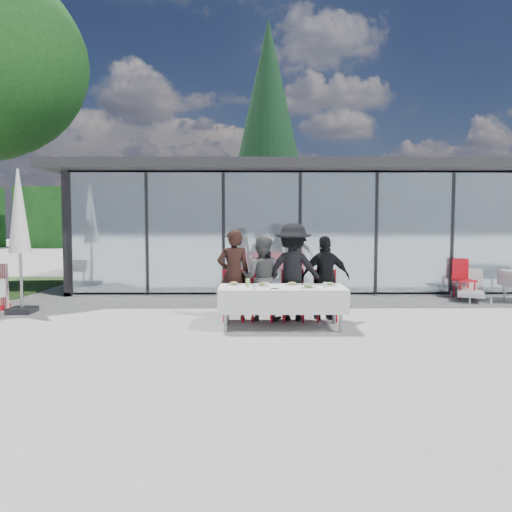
{
  "coord_description": "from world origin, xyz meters",
  "views": [
    {
      "loc": [
        -0.18,
        -8.66,
        1.92
      ],
      "look_at": [
        -0.11,
        1.2,
        1.23
      ],
      "focal_mm": 35.0,
      "sensor_mm": 36.0,
      "label": 1
    }
  ],
  "objects": [
    {
      "name": "plate_extra",
      "position": [
        0.8,
        0.02,
        0.78
      ],
      "size": [
        0.27,
        0.27,
        0.07
      ],
      "color": "silver",
      "rests_on": "dining_table"
    },
    {
      "name": "diner_d",
      "position": [
        1.24,
        0.97,
        0.82
      ],
      "size": [
        1.05,
        1.05,
        1.64
      ],
      "primitive_type": "imported",
      "rotation": [
        0.0,
        0.0,
        3.24
      ],
      "color": "black",
      "rests_on": "ground"
    },
    {
      "name": "juice_bottle",
      "position": [
        -0.27,
        0.16,
        0.83
      ],
      "size": [
        0.06,
        0.06,
        0.16
      ],
      "primitive_type": "cylinder",
      "color": "#8EB54B",
      "rests_on": "dining_table"
    },
    {
      "name": "diner_a",
      "position": [
        -0.55,
        0.97,
        0.88
      ],
      "size": [
        0.74,
        0.74,
        1.76
      ],
      "primitive_type": "imported",
      "rotation": [
        0.0,
        0.0,
        3.31
      ],
      "color": "black",
      "rests_on": "ground"
    },
    {
      "name": "drinking_glasses",
      "position": [
        0.35,
        0.01,
        0.8
      ],
      "size": [
        1.32,
        0.31,
        0.1
      ],
      "color": "silver",
      "rests_on": "dining_table"
    },
    {
      "name": "lounger",
      "position": [
        5.21,
        3.55,
        0.26
      ],
      "size": [
        1.05,
        1.46,
        0.72
      ],
      "color": "white",
      "rests_on": "ground"
    },
    {
      "name": "plate_c",
      "position": [
        0.55,
        0.37,
        0.78
      ],
      "size": [
        0.27,
        0.27,
        0.07
      ],
      "color": "silver",
      "rests_on": "dining_table"
    },
    {
      "name": "diner_b",
      "position": [
        0.0,
        0.97,
        0.81
      ],
      "size": [
        0.94,
        0.94,
        1.63
      ],
      "primitive_type": "imported",
      "rotation": [
        0.0,
        0.0,
        2.93
      ],
      "color": "#525252",
      "rests_on": "ground"
    },
    {
      "name": "spare_chair_a",
      "position": [
        5.09,
        3.73,
        0.54
      ],
      "size": [
        0.5,
        0.5,
        0.97
      ],
      "color": "red",
      "rests_on": "ground"
    },
    {
      "name": "plate_a",
      "position": [
        -0.52,
        0.42,
        0.78
      ],
      "size": [
        0.27,
        0.27,
        0.07
      ],
      "color": "silver",
      "rests_on": "dining_table"
    },
    {
      "name": "dining_table",
      "position": [
        0.35,
        0.22,
        0.54
      ],
      "size": [
        2.26,
        0.96,
        0.75
      ],
      "color": "silver",
      "rests_on": "ground"
    },
    {
      "name": "plate_b",
      "position": [
        0.01,
        0.3,
        0.78
      ],
      "size": [
        0.27,
        0.27,
        0.07
      ],
      "color": "silver",
      "rests_on": "dining_table"
    },
    {
      "name": "folded_eyeglasses",
      "position": [
        0.21,
        -0.06,
        0.76
      ],
      "size": [
        0.14,
        0.03,
        0.01
      ],
      "primitive_type": "cube",
      "color": "black",
      "rests_on": "dining_table"
    },
    {
      "name": "diner_chair_c",
      "position": [
        0.61,
        0.97,
        0.54
      ],
      "size": [
        0.44,
        0.44,
        0.97
      ],
      "color": "red",
      "rests_on": "ground"
    },
    {
      "name": "treeline",
      "position": [
        -2.0,
        28.0,
        2.2
      ],
      "size": [
        62.5,
        2.0,
        4.4
      ],
      "color": "#123A14",
      "rests_on": "ground"
    },
    {
      "name": "diner_c",
      "position": [
        0.61,
        0.97,
        0.94
      ],
      "size": [
        1.41,
        1.41,
        1.88
      ],
      "primitive_type": "imported",
      "rotation": [
        0.0,
        0.0,
        2.97
      ],
      "color": "black",
      "rests_on": "ground"
    },
    {
      "name": "plate_d",
      "position": [
        1.23,
        0.33,
        0.78
      ],
      "size": [
        0.27,
        0.27,
        0.07
      ],
      "color": "silver",
      "rests_on": "dining_table"
    },
    {
      "name": "diner_chair_d",
      "position": [
        1.24,
        0.97,
        0.54
      ],
      "size": [
        0.44,
        0.44,
        0.97
      ],
      "color": "red",
      "rests_on": "ground"
    },
    {
      "name": "spare_chair_b",
      "position": [
        5.31,
        4.2,
        0.54
      ],
      "size": [
        0.62,
        0.62,
        0.97
      ],
      "color": "red",
      "rests_on": "ground"
    },
    {
      "name": "market_umbrella",
      "position": [
        -5.01,
        1.71,
        1.95
      ],
      "size": [
        0.5,
        0.5,
        3.0
      ],
      "color": "black",
      "rests_on": "ground"
    },
    {
      "name": "diner_chair_a",
      "position": [
        -0.55,
        0.97,
        0.54
      ],
      "size": [
        0.44,
        0.44,
        0.97
      ],
      "color": "red",
      "rests_on": "ground"
    },
    {
      "name": "pavilion",
      "position": [
        2.0,
        8.16,
        2.15
      ],
      "size": [
        14.8,
        8.8,
        3.44
      ],
      "color": "gray",
      "rests_on": "ground"
    },
    {
      "name": "conifer_tree",
      "position": [
        0.5,
        13.0,
        5.99
      ],
      "size": [
        4.0,
        4.0,
        10.5
      ],
      "color": "#382316",
      "rests_on": "ground"
    },
    {
      "name": "diner_chair_b",
      "position": [
        0.0,
        0.97,
        0.54
      ],
      "size": [
        0.44,
        0.44,
        0.97
      ],
      "color": "red",
      "rests_on": "ground"
    },
    {
      "name": "ground",
      "position": [
        0.0,
        0.0,
        0.0
      ],
      "size": [
        90.0,
        90.0,
        0.0
      ],
      "primitive_type": "plane",
      "color": "#9D9A95",
      "rests_on": "ground"
    }
  ]
}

